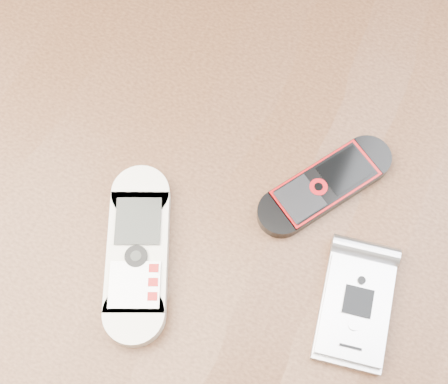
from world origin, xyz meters
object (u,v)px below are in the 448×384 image
at_px(table, 220,233).
at_px(nokia_black_red, 325,185).
at_px(nokia_white, 138,252).
at_px(motorola_razr, 356,307).

relative_size(table, nokia_black_red, 9.00).
bearing_deg(nokia_black_red, nokia_white, -102.46).
bearing_deg(nokia_black_red, motorola_razr, -23.97).
bearing_deg(motorola_razr, nokia_white, 179.57).
height_order(table, motorola_razr, motorola_razr).
distance_m(nokia_white, motorola_razr, 0.18).
height_order(table, nokia_white, nokia_white).
relative_size(nokia_black_red, motorola_razr, 1.25).
xyz_separation_m(nokia_white, motorola_razr, (0.18, 0.03, -0.00)).
bearing_deg(table, nokia_black_red, 27.69).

